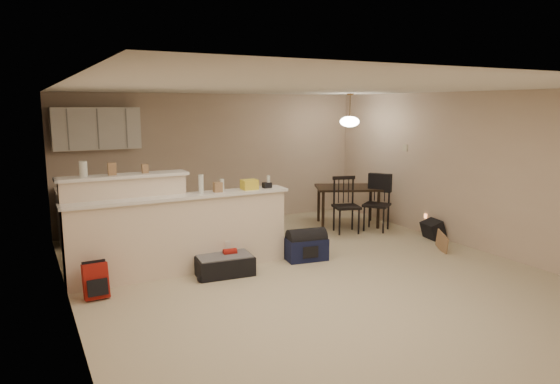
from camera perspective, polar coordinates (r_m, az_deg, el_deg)
room at (r=6.60m, az=3.61°, el=0.86°), size 7.00×7.02×2.50m
breakfast_bar at (r=6.95m, az=-13.33°, el=-4.34°), size 3.08×0.58×1.39m
upper_cabinets at (r=8.96m, az=-20.25°, el=6.84°), size 1.40×0.34×0.70m
kitchen_counter at (r=9.05m, az=-18.34°, el=-2.31°), size 1.80×0.60×0.90m
thermostat at (r=9.59m, az=14.11°, el=4.91°), size 0.02×0.12×0.12m
jar at (r=6.76m, az=-21.56°, el=2.45°), size 0.10×0.10×0.20m
cereal_box at (r=6.81m, az=-18.65°, el=2.50°), size 0.10×0.07×0.16m
small_box at (r=6.89m, az=-15.17°, el=2.59°), size 0.08×0.06×0.12m
bottle_a at (r=6.90m, az=-9.01°, el=0.90°), size 0.07×0.07×0.26m
bottle_b at (r=7.01m, az=-6.65°, el=0.76°), size 0.06×0.06×0.18m
bag_lump at (r=7.17m, az=-3.52°, el=0.86°), size 0.22×0.18×0.14m
pouch at (r=7.30m, az=-1.50°, el=0.79°), size 0.12×0.10×0.08m
extra_item_x at (r=7.30m, az=-1.32°, el=1.19°), size 0.05×0.05×0.18m
extra_item_y at (r=6.99m, az=-7.12°, el=0.56°), size 0.12×0.10×0.14m
dining_table at (r=9.63m, az=7.77°, el=0.08°), size 1.42×1.23×0.75m
pendant_lamp at (r=9.50m, az=7.96°, el=8.03°), size 0.36×0.36×0.62m
dining_chair_near at (r=9.07m, az=7.61°, el=-1.50°), size 0.54×0.53×1.01m
dining_chair_far at (r=9.32m, az=10.99°, el=-1.28°), size 0.60×0.61×1.01m
suitcase at (r=6.93m, az=-6.41°, el=-8.31°), size 0.80×0.56×0.26m
red_backpack at (r=6.45m, az=-20.32°, el=-9.50°), size 0.29×0.19×0.42m
navy_duffel at (r=7.50m, az=3.03°, el=-6.54°), size 0.64×0.42×0.33m
black_daypack at (r=9.04m, az=17.09°, el=-4.16°), size 0.31×0.39×0.31m
cardboard_sheet at (r=8.32m, az=18.03°, el=-5.48°), size 0.16×0.37×0.30m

